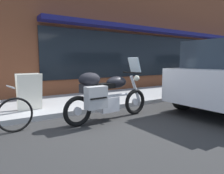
{
  "coord_description": "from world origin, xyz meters",
  "views": [
    {
      "loc": [
        -1.94,
        -3.36,
        1.29
      ],
      "look_at": [
        0.63,
        0.58,
        0.7
      ],
      "focal_mm": 32.69,
      "sensor_mm": 36.0,
      "label": 1
    }
  ],
  "objects": [
    {
      "name": "storefront_building",
      "position": [
        8.42,
        3.79,
        3.88
      ],
      "size": [
        24.84,
        0.9,
        7.95
      ],
      "color": "brown",
      "rests_on": "ground_plane"
    },
    {
      "name": "ground_plane",
      "position": [
        0.0,
        0.0,
        0.0
      ],
      "size": [
        80.0,
        80.0,
        0.0
      ],
      "primitive_type": "plane",
      "color": "#2A2A2A"
    },
    {
      "name": "touring_motorcycle",
      "position": [
        0.3,
        0.34,
        0.6
      ],
      "size": [
        2.18,
        0.76,
        1.39
      ],
      "color": "black",
      "rests_on": "ground_plane"
    },
    {
      "name": "sandwich_board_sign",
      "position": [
        -0.97,
        1.78,
        0.56
      ],
      "size": [
        0.55,
        0.4,
        0.88
      ],
      "color": "silver",
      "rests_on": "sidewalk_curb"
    }
  ]
}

